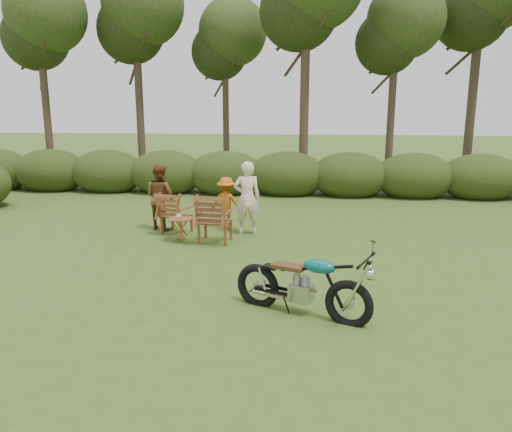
# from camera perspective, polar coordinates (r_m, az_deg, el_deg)

# --- Properties ---
(ground) EXTENTS (80.00, 80.00, 0.00)m
(ground) POSITION_cam_1_polar(r_m,az_deg,el_deg) (7.59, 0.40, -9.71)
(ground) COLOR #34511B
(ground) RESTS_ON ground
(tree_line) EXTENTS (22.52, 11.62, 8.14)m
(tree_line) POSITION_cam_1_polar(r_m,az_deg,el_deg) (16.74, 5.61, 15.87)
(tree_line) COLOR #392A1F
(tree_line) RESTS_ON ground
(motorcycle) EXTENTS (2.09, 1.45, 1.12)m
(motorcycle) POSITION_cam_1_polar(r_m,az_deg,el_deg) (7.22, 5.14, -11.01)
(motorcycle) COLOR #0C9C9E
(motorcycle) RESTS_ON ground
(lawn_chair_right) EXTENTS (0.79, 0.79, 1.05)m
(lawn_chair_right) POSITION_cam_1_polar(r_m,az_deg,el_deg) (10.73, -4.67, -2.95)
(lawn_chair_right) COLOR brown
(lawn_chair_right) RESTS_ON ground
(lawn_chair_left) EXTENTS (0.83, 0.83, 0.96)m
(lawn_chair_left) POSITION_cam_1_polar(r_m,az_deg,el_deg) (11.56, -9.00, -1.90)
(lawn_chair_left) COLOR #5C2C17
(lawn_chair_left) RESTS_ON ground
(side_table) EXTENTS (0.53, 0.47, 0.51)m
(side_table) POSITION_cam_1_polar(r_m,az_deg,el_deg) (10.78, -8.61, -1.58)
(side_table) COLOR brown
(side_table) RESTS_ON ground
(cup) EXTENTS (0.12, 0.12, 0.09)m
(cup) POSITION_cam_1_polar(r_m,az_deg,el_deg) (10.70, -8.82, -0.03)
(cup) COLOR beige
(cup) RESTS_ON side_table
(adult_a) EXTENTS (0.66, 0.50, 1.65)m
(adult_a) POSITION_cam_1_polar(r_m,az_deg,el_deg) (11.37, -1.01, -1.99)
(adult_a) COLOR #F2DBC7
(adult_a) RESTS_ON ground
(adult_b) EXTENTS (0.94, 0.88, 1.53)m
(adult_b) POSITION_cam_1_polar(r_m,az_deg,el_deg) (11.99, -10.72, -1.43)
(adult_b) COLOR brown
(adult_b) RESTS_ON ground
(child) EXTENTS (0.84, 0.56, 1.22)m
(child) POSITION_cam_1_polar(r_m,az_deg,el_deg) (11.84, -3.35, -1.41)
(child) COLOR #B95D11
(child) RESTS_ON ground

